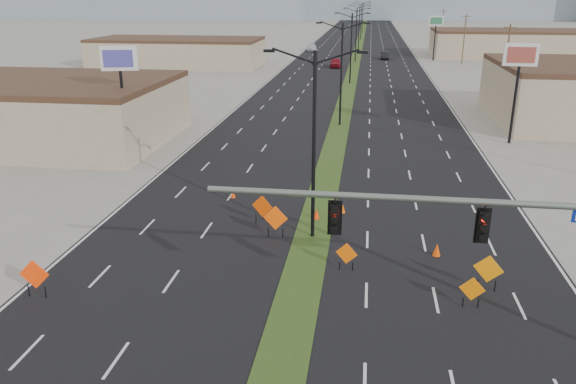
# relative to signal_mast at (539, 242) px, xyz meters

# --- Properties ---
(ground) EXTENTS (600.00, 600.00, 0.00)m
(ground) POSITION_rel_signal_mast_xyz_m (-8.56, -2.00, -4.79)
(ground) COLOR gray
(ground) RESTS_ON ground
(road_surface) EXTENTS (25.00, 400.00, 0.02)m
(road_surface) POSITION_rel_signal_mast_xyz_m (-8.56, 98.00, -4.79)
(road_surface) COLOR black
(road_surface) RESTS_ON ground
(median_strip) EXTENTS (2.00, 400.00, 0.04)m
(median_strip) POSITION_rel_signal_mast_xyz_m (-8.56, 98.00, -4.79)
(median_strip) COLOR #31491A
(median_strip) RESTS_ON ground
(building_sw_far) EXTENTS (30.00, 14.00, 4.50)m
(building_sw_far) POSITION_rel_signal_mast_xyz_m (-40.56, 83.00, -2.54)
(building_sw_far) COLOR tan
(building_sw_far) RESTS_ON ground
(building_se_far) EXTENTS (44.00, 16.00, 5.00)m
(building_se_far) POSITION_rel_signal_mast_xyz_m (29.44, 108.00, -2.29)
(building_se_far) COLOR tan
(building_se_far) RESTS_ON ground
(signal_mast) EXTENTS (16.30, 0.60, 8.00)m
(signal_mast) POSITION_rel_signal_mast_xyz_m (0.00, 0.00, 0.00)
(signal_mast) COLOR slate
(signal_mast) RESTS_ON ground
(streetlight_0) EXTENTS (5.15, 0.24, 10.02)m
(streetlight_0) POSITION_rel_signal_mast_xyz_m (-8.56, 10.00, 0.63)
(streetlight_0) COLOR black
(streetlight_0) RESTS_ON ground
(streetlight_1) EXTENTS (5.15, 0.24, 10.02)m
(streetlight_1) POSITION_rel_signal_mast_xyz_m (-8.56, 38.00, 0.63)
(streetlight_1) COLOR black
(streetlight_1) RESTS_ON ground
(streetlight_2) EXTENTS (5.15, 0.24, 10.02)m
(streetlight_2) POSITION_rel_signal_mast_xyz_m (-8.56, 66.00, 0.63)
(streetlight_2) COLOR black
(streetlight_2) RESTS_ON ground
(streetlight_3) EXTENTS (5.15, 0.24, 10.02)m
(streetlight_3) POSITION_rel_signal_mast_xyz_m (-8.56, 94.00, 0.63)
(streetlight_3) COLOR black
(streetlight_3) RESTS_ON ground
(streetlight_4) EXTENTS (5.15, 0.24, 10.02)m
(streetlight_4) POSITION_rel_signal_mast_xyz_m (-8.56, 122.00, 0.63)
(streetlight_4) COLOR black
(streetlight_4) RESTS_ON ground
(streetlight_5) EXTENTS (5.15, 0.24, 10.02)m
(streetlight_5) POSITION_rel_signal_mast_xyz_m (-8.56, 150.00, 0.63)
(streetlight_5) COLOR black
(streetlight_5) RESTS_ON ground
(streetlight_6) EXTENTS (5.15, 0.24, 10.02)m
(streetlight_6) POSITION_rel_signal_mast_xyz_m (-8.56, 178.00, 0.63)
(streetlight_6) COLOR black
(streetlight_6) RESTS_ON ground
(utility_pole_1) EXTENTS (1.60, 0.20, 9.00)m
(utility_pole_1) POSITION_rel_signal_mast_xyz_m (11.44, 58.00, -0.12)
(utility_pole_1) COLOR #4C3823
(utility_pole_1) RESTS_ON ground
(utility_pole_2) EXTENTS (1.60, 0.20, 9.00)m
(utility_pole_2) POSITION_rel_signal_mast_xyz_m (11.44, 93.00, -0.12)
(utility_pole_2) COLOR #4C3823
(utility_pole_2) RESTS_ON ground
(utility_pole_3) EXTENTS (1.60, 0.20, 9.00)m
(utility_pole_3) POSITION_rel_signal_mast_xyz_m (11.44, 128.00, -0.12)
(utility_pole_3) COLOR #4C3823
(utility_pole_3) RESTS_ON ground
(car_left) EXTENTS (2.12, 4.88, 1.64)m
(car_left) POSITION_rel_signal_mast_xyz_m (-11.83, 85.08, -3.97)
(car_left) COLOR maroon
(car_left) RESTS_ON ground
(car_mid) EXTENTS (1.60, 4.52, 1.49)m
(car_mid) POSITION_rel_signal_mast_xyz_m (-2.73, 99.65, -4.05)
(car_mid) COLOR black
(car_mid) RESTS_ON ground
(car_far) EXTENTS (2.55, 5.39, 1.52)m
(car_far) POSITION_rel_signal_mast_xyz_m (-19.13, 115.01, -4.03)
(car_far) COLOR silver
(car_far) RESTS_ON ground
(construction_sign_0) EXTENTS (1.36, 0.12, 1.81)m
(construction_sign_0) POSITION_rel_signal_mast_xyz_m (-19.90, 1.82, -3.72)
(construction_sign_0) COLOR #FF3705
(construction_sign_0) RESTS_ON ground
(construction_sign_1) EXTENTS (1.26, 0.41, 1.73)m
(construction_sign_1) POSITION_rel_signal_mast_xyz_m (-11.62, 11.46, -3.77)
(construction_sign_1) COLOR #D54004
(construction_sign_1) RESTS_ON ground
(construction_sign_2) EXTENTS (1.38, 0.17, 1.84)m
(construction_sign_2) POSITION_rel_signal_mast_xyz_m (-10.56, 9.64, -3.70)
(construction_sign_2) COLOR #FF5105
(construction_sign_2) RESTS_ON ground
(construction_sign_3) EXTENTS (1.05, 0.31, 1.43)m
(construction_sign_3) POSITION_rel_signal_mast_xyz_m (-6.56, 6.29, -3.96)
(construction_sign_3) COLOR #EF5A05
(construction_sign_3) RESTS_ON ground
(construction_sign_4) EXTENTS (1.07, 0.22, 1.43)m
(construction_sign_4) POSITION_rel_signal_mast_xyz_m (-1.16, 3.60, -3.96)
(construction_sign_4) COLOR #D76704
(construction_sign_4) RESTS_ON ground
(construction_sign_5) EXTENTS (1.24, 0.52, 1.75)m
(construction_sign_5) POSITION_rel_signal_mast_xyz_m (-0.24, 5.17, -3.76)
(construction_sign_5) COLOR orange
(construction_sign_5) RESTS_ON ground
(cone_0) EXTENTS (0.48, 0.48, 0.65)m
(cone_0) POSITION_rel_signal_mast_xyz_m (-8.58, 12.57, -4.47)
(cone_0) COLOR #FF3205
(cone_0) RESTS_ON ground
(cone_1) EXTENTS (0.39, 0.39, 0.55)m
(cone_1) POSITION_rel_signal_mast_xyz_m (-7.08, 13.80, -4.52)
(cone_1) COLOR #E74F04
(cone_1) RESTS_ON ground
(cone_2) EXTENTS (0.50, 0.50, 0.69)m
(cone_2) POSITION_rel_signal_mast_xyz_m (-2.05, 8.51, -4.45)
(cone_2) COLOR #E84504
(cone_2) RESTS_ON ground
(cone_3) EXTENTS (0.43, 0.43, 0.57)m
(cone_3) POSITION_rel_signal_mast_xyz_m (-14.32, 15.50, -4.51)
(cone_3) COLOR #E23804
(cone_3) RESTS_ON ground
(pole_sign_west) EXTENTS (2.84, 1.14, 8.76)m
(pole_sign_west) POSITION_rel_signal_mast_xyz_m (-25.43, 24.64, 2.31)
(pole_sign_west) COLOR black
(pole_sign_west) RESTS_ON ground
(pole_sign_east_near) EXTENTS (2.84, 0.56, 8.66)m
(pole_sign_east_near) POSITION_rel_signal_mast_xyz_m (6.84, 32.83, 2.23)
(pole_sign_east_near) COLOR black
(pole_sign_east_near) RESTS_ON ground
(pole_sign_east_far) EXTENTS (2.80, 0.68, 8.51)m
(pole_sign_east_far) POSITION_rel_signal_mast_xyz_m (6.74, 98.68, 2.09)
(pole_sign_east_far) COLOR black
(pole_sign_east_far) RESTS_ON ground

